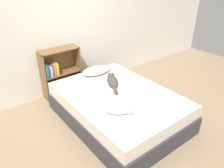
% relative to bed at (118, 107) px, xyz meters
% --- Properties ---
extents(ground_plane, '(8.00, 8.00, 0.00)m').
position_rel_bed_xyz_m(ground_plane, '(0.00, 0.00, -0.23)').
color(ground_plane, '#997F60').
extents(wall_back, '(8.00, 0.06, 2.50)m').
position_rel_bed_xyz_m(wall_back, '(0.00, 1.41, 1.02)').
color(wall_back, silver).
rests_on(wall_back, ground_plane).
extents(bed, '(1.44, 2.00, 0.47)m').
position_rel_bed_xyz_m(bed, '(0.00, 0.00, 0.00)').
color(bed, '#333338').
rests_on(bed, ground_plane).
extents(pillow, '(0.55, 0.34, 0.10)m').
position_rel_bed_xyz_m(pillow, '(0.15, 0.80, 0.29)').
color(pillow, beige).
rests_on(pillow, bed).
extents(cat_light, '(0.44, 0.36, 0.15)m').
position_rel_bed_xyz_m(cat_light, '(-0.30, -0.41, 0.30)').
color(cat_light, white).
rests_on(cat_light, bed).
extents(cat_dark, '(0.35, 0.52, 0.14)m').
position_rel_bed_xyz_m(cat_dark, '(0.12, 0.30, 0.30)').
color(cat_dark, '#47423D').
rests_on(cat_dark, bed).
extents(bookshelf, '(0.70, 0.26, 0.90)m').
position_rel_bed_xyz_m(bookshelf, '(-0.36, 1.27, 0.24)').
color(bookshelf, brown).
rests_on(bookshelf, ground_plane).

